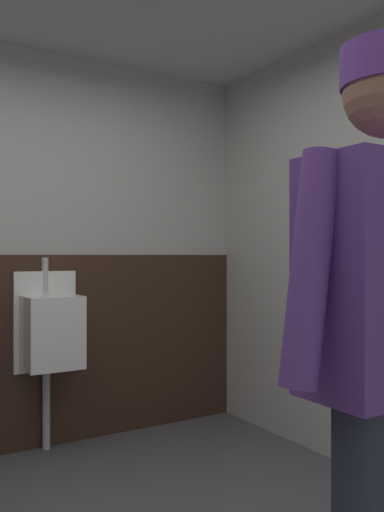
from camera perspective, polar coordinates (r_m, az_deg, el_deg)
The scene contains 2 objects.
wainscot_band_back at distance 3.55m, azimuth -20.26°, elevation -10.09°, with size 3.46×0.03×1.26m, color #382319.
urinal_solo at distance 3.45m, azimuth -15.21°, elevation -7.87°, with size 0.40×0.34×1.24m.
Camera 1 is at (-0.68, -1.67, 1.25)m, focal length 36.65 mm.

